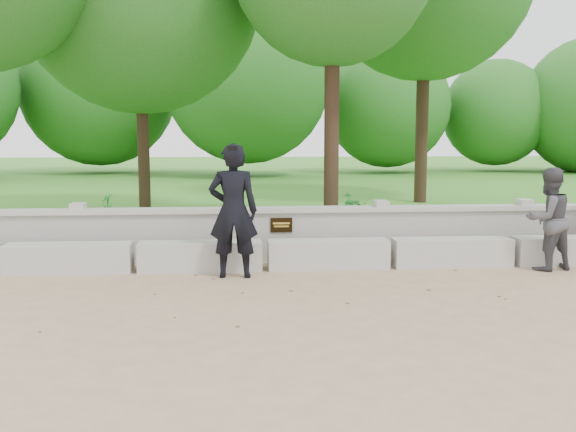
% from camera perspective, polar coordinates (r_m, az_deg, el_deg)
% --- Properties ---
extents(ground, '(80.00, 80.00, 0.00)m').
position_cam_1_polar(ground, '(8.26, -1.43, -7.50)').
color(ground, tan).
rests_on(ground, ground).
extents(lawn, '(40.00, 22.00, 0.25)m').
position_cam_1_polar(lawn, '(22.07, -3.56, 2.11)').
color(lawn, '#2E721F').
rests_on(lawn, ground).
extents(concrete_bench, '(11.90, 0.45, 0.45)m').
position_cam_1_polar(concrete_bench, '(10.06, -2.07, -3.50)').
color(concrete_bench, '#B2AFA8').
rests_on(concrete_bench, ground).
extents(parapet_wall, '(12.50, 0.35, 0.90)m').
position_cam_1_polar(parapet_wall, '(10.71, -2.25, -1.55)').
color(parapet_wall, '#A7A59E').
rests_on(parapet_wall, ground).
extents(man_main, '(0.74, 0.66, 1.98)m').
position_cam_1_polar(man_main, '(9.43, -4.89, 0.45)').
color(man_main, black).
rests_on(man_main, ground).
extents(visitor_left, '(0.90, 0.78, 1.60)m').
position_cam_1_polar(visitor_left, '(10.72, 22.12, -0.26)').
color(visitor_left, '#414045').
rests_on(visitor_left, ground).
extents(shrub_b, '(0.33, 0.36, 0.52)m').
position_cam_1_polar(shrub_b, '(13.34, 5.46, 0.37)').
color(shrub_b, '#2B7E2F').
rests_on(shrub_b, lawn).
extents(shrub_c, '(0.79, 0.81, 0.68)m').
position_cam_1_polar(shrub_c, '(12.78, 6.22, 0.43)').
color(shrub_c, '#2B7E2F').
rests_on(shrub_c, lawn).
extents(shrub_d, '(0.42, 0.44, 0.61)m').
position_cam_1_polar(shrub_d, '(14.26, -15.72, 0.75)').
color(shrub_d, '#2B7E2F').
rests_on(shrub_d, lawn).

